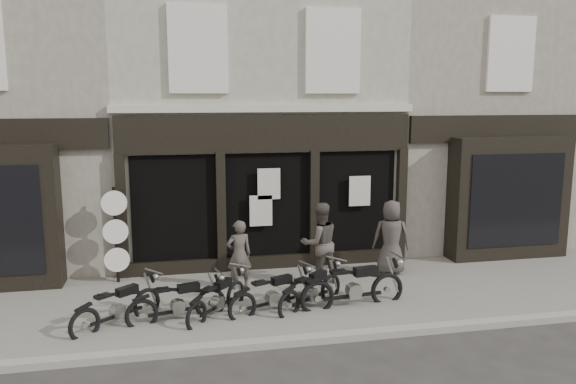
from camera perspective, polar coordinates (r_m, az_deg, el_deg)
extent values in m
plane|color=#2D2B28|center=(11.44, 0.55, -12.53)|extent=(90.00, 90.00, 0.00)
cube|color=slate|center=(12.24, -0.36, -10.71)|extent=(30.00, 4.20, 0.12)
cube|color=gray|center=(10.30, 2.08, -14.75)|extent=(30.00, 0.25, 0.13)
cube|color=#B6AF9C|center=(16.51, -3.90, 8.86)|extent=(7.20, 6.00, 8.20)
cube|color=black|center=(13.49, -2.07, 5.95)|extent=(7.10, 0.18, 0.90)
cube|color=black|center=(13.81, -2.06, -2.14)|extent=(6.50, 0.10, 2.95)
cube|color=black|center=(14.06, -1.98, -7.31)|extent=(7.10, 0.20, 0.44)
cube|color=beige|center=(13.50, -2.11, 8.50)|extent=(7.30, 0.22, 0.18)
cube|color=silver|center=(13.36, -9.14, 14.17)|extent=(1.35, 0.12, 2.00)
cube|color=black|center=(13.39, -9.14, 14.16)|extent=(1.05, 0.06, 1.70)
cube|color=silver|center=(13.89, 4.58, 14.08)|extent=(1.35, 0.12, 2.00)
cube|color=black|center=(13.92, 4.54, 14.07)|extent=(1.05, 0.06, 1.70)
cube|color=black|center=(13.59, -16.51, -2.51)|extent=(0.22, 0.22, 3.00)
cube|color=black|center=(13.58, -6.80, -2.18)|extent=(0.22, 0.22, 3.00)
cube|color=black|center=(13.96, 2.65, -1.81)|extent=(0.22, 0.22, 3.00)
cube|color=black|center=(14.69, 11.38, -1.41)|extent=(0.22, 0.22, 3.00)
cube|color=beige|center=(13.50, -1.95, 0.83)|extent=(0.55, 0.04, 0.75)
cube|color=beige|center=(14.11, 7.29, 0.11)|extent=(0.55, 0.04, 0.75)
cube|color=beige|center=(13.59, -2.77, -1.91)|extent=(0.55, 0.04, 0.75)
cube|color=#9D9685|center=(16.86, -26.03, 7.93)|extent=(5.50, 6.00, 8.20)
cube|color=#9D9685|center=(18.48, 16.24, 8.58)|extent=(5.50, 6.00, 8.20)
cube|color=black|center=(15.81, 21.48, -0.57)|extent=(3.20, 0.70, 3.20)
cube|color=black|center=(15.52, 22.18, -0.79)|extent=(2.60, 0.06, 2.40)
cube|color=black|center=(15.86, 21.29, 6.03)|extent=(5.40, 0.16, 0.70)
cube|color=silver|center=(15.89, 21.69, 12.88)|extent=(1.30, 0.10, 1.90)
cube|color=black|center=(15.91, 21.63, 12.88)|extent=(1.00, 0.06, 1.60)
torus|color=black|center=(11.56, -14.17, -10.94)|extent=(0.54, 0.46, 0.63)
torus|color=black|center=(10.87, -19.97, -12.58)|extent=(0.54, 0.46, 0.63)
cube|color=black|center=(11.22, -16.96, -11.93)|extent=(0.88, 0.74, 0.06)
cube|color=gray|center=(11.20, -16.90, -11.55)|extent=(0.28, 0.27, 0.24)
cube|color=black|center=(11.20, -16.04, -9.59)|extent=(0.43, 0.39, 0.16)
cube|color=black|center=(10.91, -18.31, -10.00)|extent=(0.33, 0.32, 0.06)
cylinder|color=gray|center=(11.48, -13.47, -7.83)|extent=(0.37, 0.44, 0.03)
torus|color=black|center=(11.35, -7.89, -11.13)|extent=(0.63, 0.24, 0.63)
torus|color=black|center=(11.03, -14.65, -11.99)|extent=(0.63, 0.24, 0.63)
cube|color=black|center=(11.18, -11.21, -11.75)|extent=(1.07, 0.33, 0.06)
cube|color=gray|center=(11.16, -11.13, -11.39)|extent=(0.26, 0.22, 0.24)
cube|color=black|center=(11.09, -10.07, -9.55)|extent=(0.45, 0.26, 0.16)
cube|color=black|center=(10.96, -12.71, -9.68)|extent=(0.32, 0.25, 0.06)
cylinder|color=gray|center=(11.21, -6.97, -8.07)|extent=(0.17, 0.53, 0.03)
torus|color=black|center=(11.75, -5.36, -10.39)|extent=(0.45, 0.51, 0.60)
torus|color=black|center=(10.78, -9.28, -12.37)|extent=(0.45, 0.51, 0.60)
cube|color=black|center=(11.27, -7.23, -11.51)|extent=(0.72, 0.83, 0.05)
cube|color=gray|center=(11.26, -7.18, -11.15)|extent=(0.26, 0.27, 0.23)
cube|color=black|center=(11.31, -6.57, -9.22)|extent=(0.38, 0.41, 0.15)
cube|color=black|center=(10.92, -8.11, -9.76)|extent=(0.31, 0.32, 0.05)
cylinder|color=gray|center=(11.72, -4.86, -7.42)|extent=(0.41, 0.36, 0.03)
torus|color=black|center=(11.72, 1.12, -10.34)|extent=(0.61, 0.32, 0.63)
torus|color=black|center=(11.04, -4.67, -11.66)|extent=(0.61, 0.32, 0.63)
cube|color=black|center=(11.38, -1.68, -11.17)|extent=(1.03, 0.47, 0.06)
cube|color=gray|center=(11.37, -1.60, -10.80)|extent=(0.27, 0.24, 0.24)
cube|color=black|center=(11.36, -0.66, -8.92)|extent=(0.45, 0.31, 0.16)
cube|color=black|center=(11.09, -2.92, -9.21)|extent=(0.33, 0.28, 0.06)
cylinder|color=gray|center=(11.64, 1.96, -7.31)|extent=(0.24, 0.51, 0.03)
torus|color=black|center=(12.11, 4.33, -9.72)|extent=(0.55, 0.44, 0.62)
torus|color=black|center=(11.14, 0.10, -11.44)|extent=(0.55, 0.44, 0.62)
cube|color=black|center=(11.63, 2.31, -10.72)|extent=(0.90, 0.69, 0.06)
cube|color=gray|center=(11.62, 2.37, -10.36)|extent=(0.28, 0.26, 0.24)
cube|color=black|center=(11.67, 3.07, -8.47)|extent=(0.43, 0.38, 0.16)
cube|color=black|center=(11.28, 1.43, -8.90)|extent=(0.33, 0.31, 0.06)
cylinder|color=gray|center=(12.08, 4.95, -6.76)|extent=(0.34, 0.45, 0.03)
torus|color=black|center=(12.01, 10.01, -9.75)|extent=(0.74, 0.18, 0.73)
torus|color=black|center=(11.38, 2.97, -10.72)|extent=(0.74, 0.18, 0.73)
cube|color=black|center=(11.69, 6.59, -10.44)|extent=(1.27, 0.21, 0.06)
cube|color=gray|center=(11.67, 6.69, -10.03)|extent=(0.28, 0.22, 0.28)
cube|color=black|center=(11.65, 7.89, -7.97)|extent=(0.51, 0.24, 0.18)
cube|color=black|center=(11.39, 5.15, -8.10)|extent=(0.35, 0.25, 0.06)
cylinder|color=gray|center=(11.91, 11.11, -6.37)|extent=(0.11, 0.62, 0.04)
imported|color=#463F39|center=(12.46, -5.00, -6.35)|extent=(0.62, 0.46, 1.54)
imported|color=#4A433B|center=(12.78, 3.23, -5.19)|extent=(1.01, 0.84, 1.86)
imported|color=#3F3834|center=(13.65, 10.44, -4.53)|extent=(1.00, 0.80, 1.78)
cylinder|color=black|center=(13.66, -16.82, -9.08)|extent=(0.36, 0.36, 0.06)
cylinder|color=black|center=(13.35, -17.06, -4.46)|extent=(0.07, 0.07, 2.33)
cylinder|color=black|center=(13.15, -17.24, -1.06)|extent=(0.57, 0.09, 0.57)
cylinder|color=silver|center=(13.12, -17.25, -1.08)|extent=(0.57, 0.06, 0.57)
cylinder|color=black|center=(13.28, -17.10, -3.85)|extent=(0.57, 0.09, 0.57)
cylinder|color=silver|center=(13.26, -17.11, -3.88)|extent=(0.57, 0.06, 0.57)
cylinder|color=black|center=(13.45, -16.96, -6.58)|extent=(0.57, 0.09, 0.57)
cylinder|color=silver|center=(13.42, -16.97, -6.61)|extent=(0.57, 0.06, 0.57)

